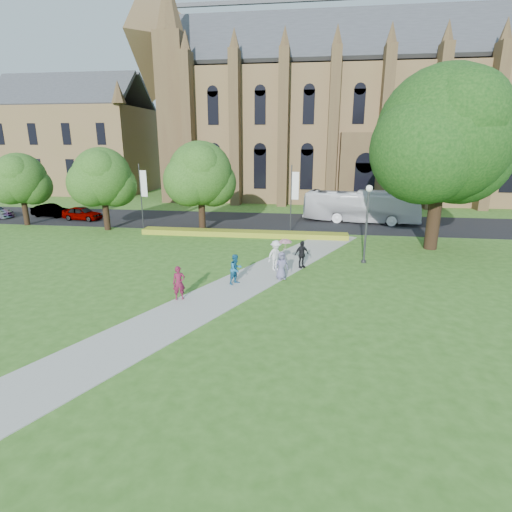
# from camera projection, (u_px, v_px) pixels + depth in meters

# --- Properties ---
(ground) EXTENTS (160.00, 160.00, 0.00)m
(ground) POSITION_uv_depth(u_px,v_px,m) (238.00, 291.00, 22.01)
(ground) COLOR #325E1C
(ground) RESTS_ON ground
(road) EXTENTS (160.00, 10.00, 0.02)m
(road) POSITION_uv_depth(u_px,v_px,m) (273.00, 222.00, 41.04)
(road) COLOR black
(road) RESTS_ON ground
(footpath) EXTENTS (15.58, 28.54, 0.04)m
(footpath) POSITION_uv_depth(u_px,v_px,m) (241.00, 284.00, 22.95)
(footpath) COLOR #B2B2A8
(footpath) RESTS_ON ground
(flower_hedge) EXTENTS (18.00, 1.40, 0.45)m
(flower_hedge) POSITION_uv_depth(u_px,v_px,m) (243.00, 233.00, 34.78)
(flower_hedge) COLOR gold
(flower_hedge) RESTS_ON ground
(cathedral) EXTENTS (52.60, 18.25, 28.00)m
(cathedral) POSITION_uv_depth(u_px,v_px,m) (361.00, 104.00, 54.89)
(cathedral) COLOR brown
(cathedral) RESTS_ON ground
(building_west) EXTENTS (22.00, 14.00, 18.30)m
(building_west) POSITION_uv_depth(u_px,v_px,m) (77.00, 133.00, 64.02)
(building_west) COLOR brown
(building_west) RESTS_ON ground
(streetlamp) EXTENTS (0.44, 0.44, 5.24)m
(streetlamp) POSITION_uv_depth(u_px,v_px,m) (367.00, 215.00, 26.27)
(streetlamp) COLOR #38383D
(streetlamp) RESTS_ON ground
(large_tree) EXTENTS (9.60, 9.60, 13.20)m
(large_tree) POSITION_uv_depth(u_px,v_px,m) (444.00, 135.00, 28.42)
(large_tree) COLOR #332114
(large_tree) RESTS_ON ground
(street_tree_0) EXTENTS (5.20, 5.20, 7.50)m
(street_tree_0) POSITION_uv_depth(u_px,v_px,m) (102.00, 177.00, 36.01)
(street_tree_0) COLOR #332114
(street_tree_0) RESTS_ON ground
(street_tree_1) EXTENTS (5.60, 5.60, 8.05)m
(street_tree_1) POSITION_uv_depth(u_px,v_px,m) (200.00, 174.00, 35.17)
(street_tree_1) COLOR #332114
(street_tree_1) RESTS_ON ground
(street_tree_2) EXTENTS (4.80, 4.80, 6.95)m
(street_tree_2) POSITION_uv_depth(u_px,v_px,m) (20.00, 179.00, 38.27)
(street_tree_2) COLOR #332114
(street_tree_2) RESTS_ON ground
(banner_pole_0) EXTENTS (0.70, 0.10, 6.00)m
(banner_pole_0) POSITION_uv_depth(u_px,v_px,m) (292.00, 195.00, 35.25)
(banner_pole_0) COLOR #38383D
(banner_pole_0) RESTS_ON ground
(banner_pole_1) EXTENTS (0.70, 0.10, 6.00)m
(banner_pole_1) POSITION_uv_depth(u_px,v_px,m) (142.00, 192.00, 37.14)
(banner_pole_1) COLOR #38383D
(banner_pole_1) RESTS_ON ground
(tour_coach) EXTENTS (11.75, 4.40, 3.20)m
(tour_coach) POSITION_uv_depth(u_px,v_px,m) (361.00, 207.00, 40.33)
(tour_coach) COLOR silver
(tour_coach) RESTS_ON road
(car_0) EXTENTS (4.38, 2.28, 1.42)m
(car_0) POSITION_uv_depth(u_px,v_px,m) (82.00, 213.00, 41.66)
(car_0) COLOR gray
(car_0) RESTS_ON road
(car_1) EXTENTS (4.37, 2.03, 1.39)m
(car_1) POSITION_uv_depth(u_px,v_px,m) (51.00, 211.00, 43.41)
(car_1) COLOR gray
(car_1) RESTS_ON road
(pedestrian_0) EXTENTS (0.76, 0.65, 1.77)m
(pedestrian_0) POSITION_uv_depth(u_px,v_px,m) (179.00, 283.00, 20.53)
(pedestrian_0) COLOR maroon
(pedestrian_0) RESTS_ON footpath
(pedestrian_1) EXTENTS (1.03, 1.08, 1.75)m
(pedestrian_1) POSITION_uv_depth(u_px,v_px,m) (236.00, 269.00, 22.79)
(pedestrian_1) COLOR #1A5D85
(pedestrian_1) RESTS_ON footpath
(pedestrian_2) EXTENTS (1.38, 1.39, 1.92)m
(pedestrian_2) POSITION_uv_depth(u_px,v_px,m) (276.00, 255.00, 25.28)
(pedestrian_2) COLOR silver
(pedestrian_2) RESTS_ON footpath
(pedestrian_3) EXTENTS (1.10, 0.98, 1.78)m
(pedestrian_3) POSITION_uv_depth(u_px,v_px,m) (302.00, 254.00, 25.74)
(pedestrian_3) COLOR black
(pedestrian_3) RESTS_ON footpath
(pedestrian_4) EXTENTS (0.96, 0.83, 1.66)m
(pedestrian_4) POSITION_uv_depth(u_px,v_px,m) (282.00, 266.00, 23.59)
(pedestrian_4) COLOR slate
(pedestrian_4) RESTS_ON footpath
(parasol) EXTENTS (0.91, 0.91, 0.69)m
(parasol) POSITION_uv_depth(u_px,v_px,m) (285.00, 246.00, 23.34)
(parasol) COLOR #DA9AB0
(parasol) RESTS_ON pedestrian_4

